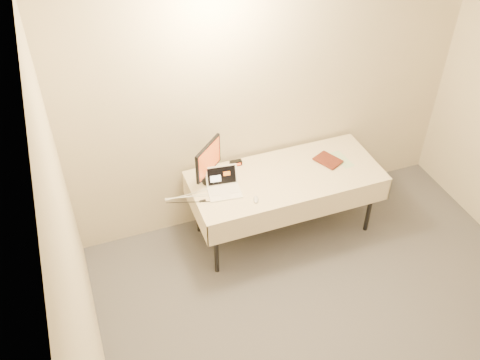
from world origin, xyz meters
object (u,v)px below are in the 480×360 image
object	(u,v)px
table	(286,180)
book	(323,155)
laptop	(223,185)
monitor	(208,160)

from	to	relation	value
table	book	bearing A→B (deg)	2.15
table	book	size ratio (longest dim) A/B	7.40
table	laptop	bearing A→B (deg)	179.25
laptop	book	xyz separation A→B (m)	(1.03, 0.01, 0.08)
monitor	book	xyz separation A→B (m)	(1.12, -0.16, -0.12)
monitor	book	size ratio (longest dim) A/B	1.69
table	laptop	size ratio (longest dim) A/B	5.61
laptop	monitor	size ratio (longest dim) A/B	0.78
laptop	book	distance (m)	1.03
monitor	book	world-z (taller)	monitor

